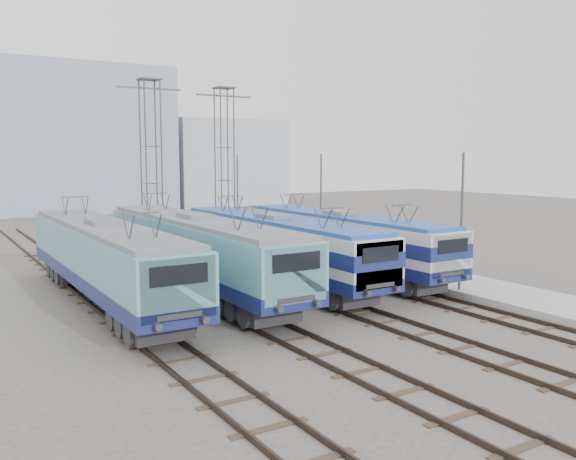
# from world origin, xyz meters

# --- Properties ---
(ground) EXTENTS (160.00, 160.00, 0.00)m
(ground) POSITION_xyz_m (0.00, 0.00, 0.00)
(ground) COLOR #514C47
(platform) EXTENTS (4.00, 70.00, 0.30)m
(platform) POSITION_xyz_m (10.20, 8.00, 0.15)
(platform) COLOR #9E9E99
(platform) RESTS_ON ground
(locomotive_far_left) EXTENTS (2.91, 18.41, 3.47)m
(locomotive_far_left) POSITION_xyz_m (-6.75, 8.90, 2.29)
(locomotive_far_left) COLOR navy
(locomotive_far_left) RESTS_ON ground
(locomotive_center_left) EXTENTS (2.95, 18.63, 3.51)m
(locomotive_center_left) POSITION_xyz_m (-2.25, 8.93, 2.31)
(locomotive_center_left) COLOR navy
(locomotive_center_left) RESTS_ON ground
(locomotive_center_right) EXTENTS (2.76, 17.46, 3.28)m
(locomotive_center_right) POSITION_xyz_m (2.25, 9.03, 2.23)
(locomotive_center_right) COLOR navy
(locomotive_center_right) RESTS_ON ground
(locomotive_far_right) EXTENTS (2.73, 17.27, 3.25)m
(locomotive_far_right) POSITION_xyz_m (6.75, 9.24, 2.21)
(locomotive_far_right) COLOR navy
(locomotive_far_right) RESTS_ON ground
(catenary_tower_west) EXTENTS (4.50, 1.20, 12.00)m
(catenary_tower_west) POSITION_xyz_m (0.00, 22.00, 6.64)
(catenary_tower_west) COLOR #3F4247
(catenary_tower_west) RESTS_ON ground
(catenary_tower_east) EXTENTS (4.50, 1.20, 12.00)m
(catenary_tower_east) POSITION_xyz_m (6.50, 24.00, 6.64)
(catenary_tower_east) COLOR #3F4247
(catenary_tower_east) RESTS_ON ground
(mast_front) EXTENTS (0.12, 0.12, 7.00)m
(mast_front) POSITION_xyz_m (8.60, 2.00, 3.50)
(mast_front) COLOR #3F4247
(mast_front) RESTS_ON ground
(mast_mid) EXTENTS (0.12, 0.12, 7.00)m
(mast_mid) POSITION_xyz_m (8.60, 14.00, 3.50)
(mast_mid) COLOR #3F4247
(mast_mid) RESTS_ON ground
(mast_rear) EXTENTS (0.12, 0.12, 7.00)m
(mast_rear) POSITION_xyz_m (8.60, 26.00, 3.50)
(mast_rear) COLOR #3F4247
(mast_rear) RESTS_ON ground
(building_center) EXTENTS (22.00, 14.00, 18.00)m
(building_center) POSITION_xyz_m (4.00, 62.00, 9.00)
(building_center) COLOR #8A96AB
(building_center) RESTS_ON ground
(building_east) EXTENTS (16.00, 12.00, 12.00)m
(building_east) POSITION_xyz_m (24.00, 62.00, 6.00)
(building_east) COLOR #A5ADB8
(building_east) RESTS_ON ground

